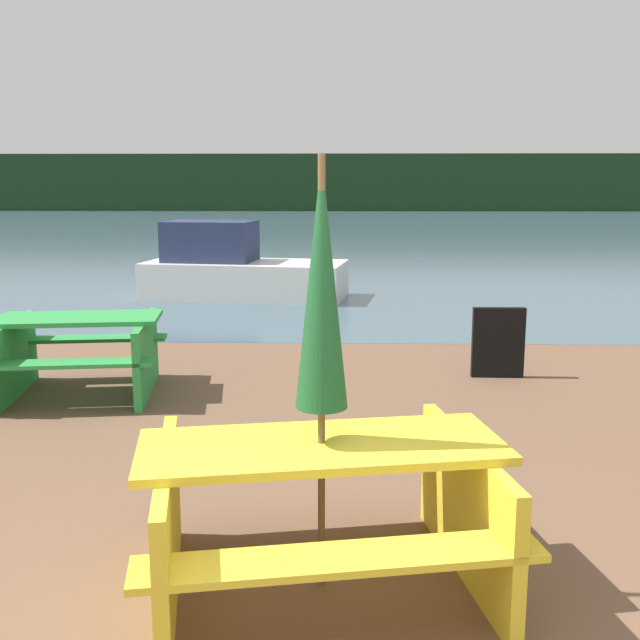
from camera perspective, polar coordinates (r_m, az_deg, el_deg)
water at (r=34.48m, az=1.15°, el=7.08°), size 60.00×50.00×0.00m
far_treeline at (r=54.42m, az=1.28°, el=10.44°), size 80.00×1.60×4.00m
picnic_table_yellow at (r=3.89m, az=0.11°, el=-13.53°), size 2.03×1.68×0.77m
picnic_table_green at (r=7.62m, az=-17.84°, el=-2.07°), size 1.70×1.56×0.78m
umbrella_darkgreen at (r=3.59m, az=0.12°, el=2.51°), size 0.26×0.26×2.18m
boat at (r=13.52m, az=-6.38°, el=3.82°), size 3.72×1.99×1.36m
signboard at (r=8.14m, az=13.42°, el=-1.68°), size 0.55×0.08×0.75m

